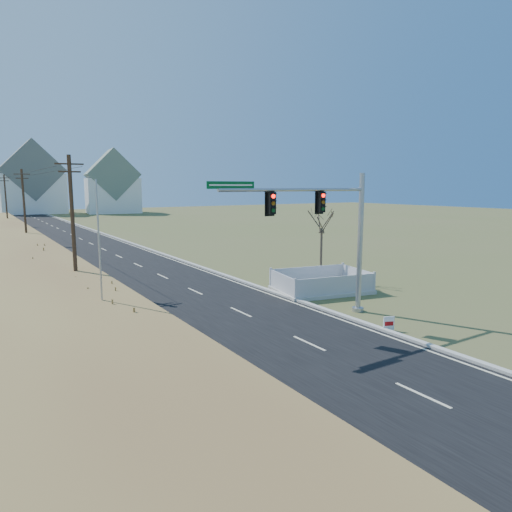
{
  "coord_description": "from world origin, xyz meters",
  "views": [
    {
      "loc": [
        -12.35,
        -17.16,
        6.96
      ],
      "look_at": [
        0.04,
        2.48,
        3.4
      ],
      "focal_mm": 32.0,
      "sensor_mm": 36.0,
      "label": 1
    }
  ],
  "objects": [
    {
      "name": "curb",
      "position": [
        4.15,
        50.0,
        0.09
      ],
      "size": [
        0.3,
        180.0,
        0.18
      ],
      "primitive_type": "cube",
      "color": "#B2AFA8",
      "rests_on": "ground"
    },
    {
      "name": "bare_tree",
      "position": [
        9.35,
        8.27,
        4.57
      ],
      "size": [
        2.14,
        2.14,
        5.66
      ],
      "color": "#4C3F33",
      "rests_on": "ground"
    },
    {
      "name": "ground",
      "position": [
        0.0,
        0.0,
        0.0
      ],
      "size": [
        260.0,
        260.0,
        0.0
      ],
      "primitive_type": "plane",
      "color": "#545A2B",
      "rests_on": "ground"
    },
    {
      "name": "utility_pole_near",
      "position": [
        -6.5,
        15.0,
        4.68
      ],
      "size": [
        1.8,
        0.26,
        9.0
      ],
      "color": "#422D1E",
      "rests_on": "ground"
    },
    {
      "name": "condo_n",
      "position": [
        2.0,
        112.0,
        7.61
      ],
      "size": [
        15.27,
        10.2,
        18.54
      ],
      "color": "white",
      "rests_on": "ground"
    },
    {
      "name": "open_sign",
      "position": [
        4.5,
        -2.54,
        0.37
      ],
      "size": [
        0.54,
        0.25,
        0.7
      ],
      "rotation": [
        0.0,
        0.0,
        -0.36
      ],
      "color": "white",
      "rests_on": "ground"
    },
    {
      "name": "utility_pole_far",
      "position": [
        -6.5,
        75.0,
        4.68
      ],
      "size": [
        1.8,
        0.26,
        9.0
      ],
      "color": "#422D1E",
      "rests_on": "ground"
    },
    {
      "name": "road",
      "position": [
        0.0,
        50.0,
        0.03
      ],
      "size": [
        8.0,
        180.0,
        0.06
      ],
      "primitive_type": "cube",
      "color": "black",
      "rests_on": "ground"
    },
    {
      "name": "utility_pole_mid",
      "position": [
        -6.5,
        45.0,
        4.68
      ],
      "size": [
        1.8,
        0.26,
        9.0
      ],
      "color": "#422D1E",
      "rests_on": "ground"
    },
    {
      "name": "fence_enclosure",
      "position": [
        7.21,
        5.7,
        0.28
      ],
      "size": [
        6.66,
        5.15,
        1.37
      ],
      "rotation": [
        0.0,
        0.0,
        -0.19
      ],
      "color": "#B7B5AD",
      "rests_on": "ground"
    },
    {
      "name": "condo_ne",
      "position": [
        20.0,
        104.0,
        6.84
      ],
      "size": [
        14.12,
        10.51,
        16.52
      ],
      "rotation": [
        0.0,
        0.0,
        -0.1
      ],
      "color": "white",
      "rests_on": "ground"
    },
    {
      "name": "flagpole",
      "position": [
        -7.0,
        5.84,
        2.91
      ],
      "size": [
        0.33,
        0.33,
        7.3
      ],
      "color": "#B7B5AD",
      "rests_on": "ground"
    },
    {
      "name": "traffic_signal_mast",
      "position": [
        3.87,
        0.82,
        4.66
      ],
      "size": [
        9.64,
        0.66,
        7.67
      ],
      "rotation": [
        0.0,
        0.0,
        0.0
      ],
      "color": "#9EA0A5",
      "rests_on": "ground"
    }
  ]
}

